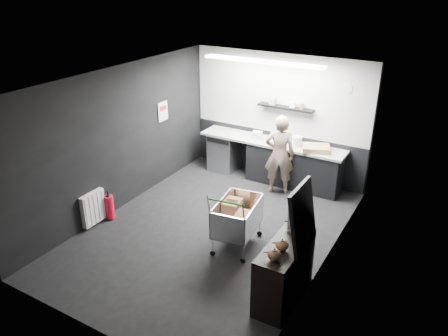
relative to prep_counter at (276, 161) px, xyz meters
The scene contains 22 objects.
floor 2.47m from the prep_counter, 93.20° to the right, with size 5.50×5.50×0.00m, color black.
ceiling 3.30m from the prep_counter, 93.20° to the right, with size 5.50×5.50×0.00m, color silver.
wall_back 0.96m from the prep_counter, 112.30° to the left, with size 5.50×5.50×0.00m, color black.
wall_front 5.25m from the prep_counter, 91.50° to the right, with size 5.50×5.50×0.00m, color black.
wall_left 3.35m from the prep_counter, 131.43° to the right, with size 5.50×5.50×0.00m, color black.
wall_right 3.18m from the prep_counter, 52.38° to the right, with size 5.50×5.50×0.00m, color black.
kitchen_wall_panel 1.43m from the prep_counter, 113.58° to the left, with size 3.95×0.02×1.70m, color silver.
dado_panel 0.34m from the prep_counter, 113.58° to the left, with size 3.95×0.02×1.00m, color black.
floating_shelf 1.18m from the prep_counter, 72.13° to the left, with size 1.20×0.22×0.04m, color black.
wall_clock 2.13m from the prep_counter, 13.36° to the left, with size 0.20×0.20×0.03m, color silver.
poster 2.63m from the prep_counter, 152.11° to the right, with size 0.02×0.30×0.40m, color white.
poster_red_band 2.66m from the prep_counter, 152.05° to the right, with size 0.01×0.22×0.10m, color red.
radiator 3.92m from the prep_counter, 122.01° to the right, with size 0.10×0.50×0.60m, color silver.
ceiling_strip 2.29m from the prep_counter, 103.37° to the right, with size 2.40×0.20×0.04m, color white.
prep_counter is the anchor object (origin of this frame).
person 0.64m from the prep_counter, 60.27° to the right, with size 0.61×0.40×1.66m, color #B9AB93.
shopping_cart 2.63m from the prep_counter, 80.13° to the right, with size 0.72×1.07×1.11m.
sideboard 3.74m from the prep_counter, 64.04° to the right, with size 0.50×1.18×1.77m.
fire_extinguisher 3.62m from the prep_counter, 123.33° to the right, with size 0.17×0.17×0.55m.
cardboard_box 1.00m from the prep_counter, ahead, with size 0.53×0.40×0.11m, color #A78459.
pink_tub 0.70m from the prep_counter, ahead, with size 0.21×0.21×0.21m, color white.
white_container 0.69m from the prep_counter, behind, with size 0.20×0.15×0.17m, color silver.
Camera 1 is at (3.48, -5.60, 4.23)m, focal length 35.00 mm.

